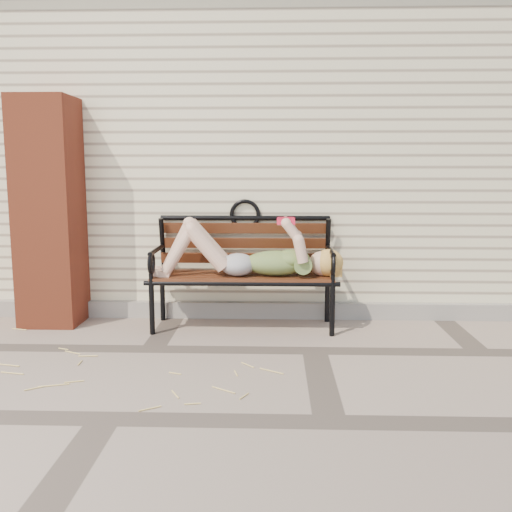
{
  "coord_description": "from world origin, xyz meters",
  "views": [
    {
      "loc": [
        -0.31,
        -4.22,
        1.37
      ],
      "look_at": [
        -0.47,
        0.46,
        0.66
      ],
      "focal_mm": 40.0,
      "sensor_mm": 36.0,
      "label": 1
    }
  ],
  "objects": [
    {
      "name": "garden_bench",
      "position": [
        -0.58,
        0.74,
        0.62
      ],
      "size": [
        1.71,
        0.68,
        1.11
      ],
      "color": "black",
      "rests_on": "ground"
    },
    {
      "name": "ground",
      "position": [
        0.0,
        0.0,
        0.0
      ],
      "size": [
        80.0,
        80.0,
        0.0
      ],
      "primitive_type": "plane",
      "color": "gray",
      "rests_on": "ground"
    },
    {
      "name": "foundation_strip",
      "position": [
        0.0,
        0.97,
        0.07
      ],
      "size": [
        8.0,
        0.1,
        0.15
      ],
      "primitive_type": "cube",
      "color": "gray",
      "rests_on": "ground"
    },
    {
      "name": "reading_woman",
      "position": [
        -0.57,
        0.6,
        0.66
      ],
      "size": [
        1.61,
        0.37,
        0.51
      ],
      "color": "#0A3F49",
      "rests_on": "ground"
    },
    {
      "name": "house_wall",
      "position": [
        0.0,
        3.0,
        1.5
      ],
      "size": [
        8.0,
        4.0,
        3.0
      ],
      "primitive_type": "cube",
      "color": "beige",
      "rests_on": "ground"
    },
    {
      "name": "brick_pillar",
      "position": [
        -2.3,
        0.75,
        1.0
      ],
      "size": [
        0.5,
        0.5,
        2.0
      ],
      "primitive_type": "cube",
      "color": "#993C22",
      "rests_on": "ground"
    },
    {
      "name": "house_roof",
      "position": [
        0.0,
        3.0,
        3.15
      ],
      "size": [
        8.3,
        4.3,
        0.3
      ],
      "primitive_type": "cube",
      "color": "#453931",
      "rests_on": "house_wall"
    },
    {
      "name": "straw_scatter",
      "position": [
        -1.82,
        -0.31,
        0.01
      ],
      "size": [
        2.89,
        1.7,
        0.01
      ],
      "color": "#E7C970",
      "rests_on": "ground"
    }
  ]
}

